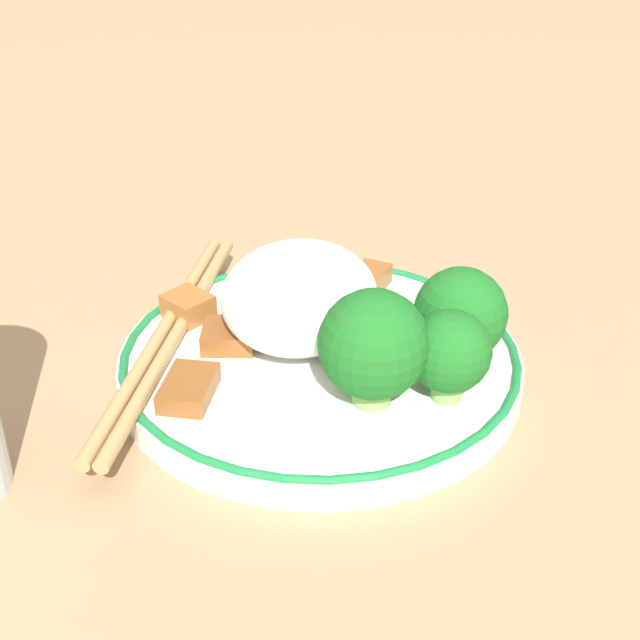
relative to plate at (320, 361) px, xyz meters
The scene contains 12 objects.
ground_plane 0.01m from the plate, ahead, with size 3.00×3.00×0.00m, color #9E7A56.
plate is the anchor object (origin of this frame).
rice_mound 0.04m from the plate, 47.09° to the right, with size 0.08×0.09×0.05m.
broccoli_back_left 0.06m from the plate, 128.63° to the left, with size 0.05×0.05×0.06m.
broccoli_back_center 0.08m from the plate, 155.61° to the left, with size 0.04×0.04×0.05m.
broccoli_back_right 0.08m from the plate, behind, with size 0.05×0.05×0.05m.
meat_near_front 0.05m from the plate, ahead, with size 0.03×0.03×0.01m.
meat_near_left 0.08m from the plate, 40.93° to the left, with size 0.02×0.04×0.01m.
meat_near_right 0.05m from the plate, 57.62° to the right, with size 0.04×0.03×0.01m.
meat_near_back 0.08m from the plate, 17.71° to the right, with size 0.03×0.03×0.01m.
meat_on_rice_edge 0.07m from the plate, 103.43° to the right, with size 0.03×0.04×0.01m.
chopsticks 0.08m from the plate, ahead, with size 0.02×0.22×0.01m.
Camera 1 is at (-0.06, 0.39, 0.27)m, focal length 50.00 mm.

